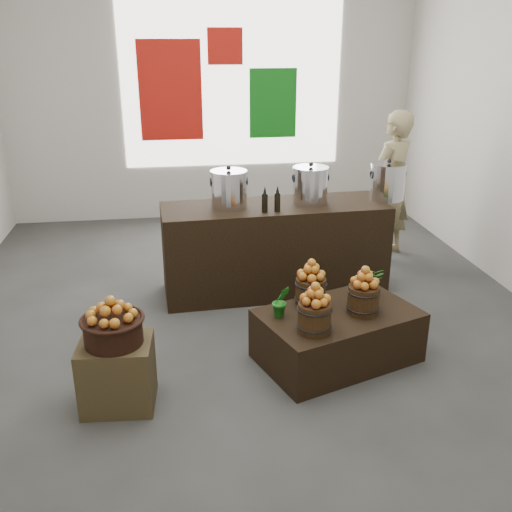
{
  "coord_description": "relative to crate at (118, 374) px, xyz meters",
  "views": [
    {
      "loc": [
        -0.63,
        -5.11,
        2.65
      ],
      "look_at": [
        0.07,
        -0.4,
        0.8
      ],
      "focal_mm": 40.0,
      "sensor_mm": 36.0,
      "label": 1
    }
  ],
  "objects": [
    {
      "name": "ground",
      "position": [
        1.12,
        1.32,
        -0.27
      ],
      "size": [
        7.0,
        7.0,
        0.0
      ],
      "primitive_type": "plane",
      "color": "#3E3E3B",
      "rests_on": "ground"
    },
    {
      "name": "back_wall",
      "position": [
        1.12,
        4.82,
        1.73
      ],
      "size": [
        6.0,
        0.04,
        4.0
      ],
      "primitive_type": "cube",
      "color": "#BBB6AC",
      "rests_on": "ground"
    },
    {
      "name": "back_opening",
      "position": [
        1.42,
        4.8,
        1.73
      ],
      "size": [
        3.2,
        0.02,
        2.4
      ],
      "primitive_type": "cube",
      "color": "white",
      "rests_on": "back_wall"
    },
    {
      "name": "deco_red_left",
      "position": [
        0.52,
        4.79,
        1.63
      ],
      "size": [
        0.9,
        0.04,
        1.4
      ],
      "primitive_type": "cube",
      "color": "#B8160E",
      "rests_on": "back_wall"
    },
    {
      "name": "deco_green_right",
      "position": [
        2.02,
        4.79,
        1.43
      ],
      "size": [
        0.7,
        0.04,
        1.0
      ],
      "primitive_type": "cube",
      "color": "#0F6514",
      "rests_on": "back_wall"
    },
    {
      "name": "deco_red_upper",
      "position": [
        1.32,
        4.79,
        2.23
      ],
      "size": [
        0.5,
        0.04,
        0.5
      ],
      "primitive_type": "cube",
      "color": "#B8160E",
      "rests_on": "back_wall"
    },
    {
      "name": "crate",
      "position": [
        0.0,
        0.0,
        0.0
      ],
      "size": [
        0.56,
        0.47,
        0.53
      ],
      "primitive_type": "cube",
      "rotation": [
        0.0,
        0.0,
        -0.07
      ],
      "color": "#4D3F24",
      "rests_on": "ground"
    },
    {
      "name": "wicker_basket",
      "position": [
        0.0,
        0.0,
        0.36
      ],
      "size": [
        0.43,
        0.43,
        0.19
      ],
      "primitive_type": "cylinder",
      "color": "black",
      "rests_on": "crate"
    },
    {
      "name": "apples_in_basket",
      "position": [
        0.0,
        0.0,
        0.55
      ],
      "size": [
        0.33,
        0.33,
        0.18
      ],
      "primitive_type": null,
      "color": "maroon",
      "rests_on": "wicker_basket"
    },
    {
      "name": "display_table",
      "position": [
        1.82,
        0.39,
        -0.04
      ],
      "size": [
        1.51,
        1.2,
        0.45
      ],
      "primitive_type": "cube",
      "rotation": [
        0.0,
        0.0,
        0.34
      ],
      "color": "black",
      "rests_on": "ground"
    },
    {
      "name": "apple_bucket_front_left",
      "position": [
        1.53,
        0.1,
        0.31
      ],
      "size": [
        0.26,
        0.26,
        0.24
      ],
      "primitive_type": "cylinder",
      "color": "#3B2710",
      "rests_on": "display_table"
    },
    {
      "name": "apples_in_bucket_front_left",
      "position": [
        1.53,
        0.1,
        0.52
      ],
      "size": [
        0.2,
        0.2,
        0.18
      ],
      "primitive_type": null,
      "color": "maroon",
      "rests_on": "apple_bucket_front_left"
    },
    {
      "name": "apple_bucket_front_right",
      "position": [
        2.02,
        0.36,
        0.31
      ],
      "size": [
        0.26,
        0.26,
        0.24
      ],
      "primitive_type": "cylinder",
      "color": "#3B2710",
      "rests_on": "display_table"
    },
    {
      "name": "apples_in_bucket_front_right",
      "position": [
        2.02,
        0.36,
        0.52
      ],
      "size": [
        0.2,
        0.2,
        0.18
      ],
      "primitive_type": null,
      "color": "maroon",
      "rests_on": "apple_bucket_front_right"
    },
    {
      "name": "apple_bucket_rear",
      "position": [
        1.62,
        0.58,
        0.31
      ],
      "size": [
        0.26,
        0.26,
        0.24
      ],
      "primitive_type": "cylinder",
      "color": "#3B2710",
      "rests_on": "display_table"
    },
    {
      "name": "apples_in_bucket_rear",
      "position": [
        1.62,
        0.58,
        0.52
      ],
      "size": [
        0.2,
        0.2,
        0.18
      ],
      "primitive_type": null,
      "color": "maroon",
      "rests_on": "apple_bucket_rear"
    },
    {
      "name": "herb_garnish_right",
      "position": [
        2.16,
        0.65,
        0.34
      ],
      "size": [
        0.28,
        0.25,
        0.3
      ],
      "primitive_type": "imported",
      "rotation": [
        0.0,
        0.0,
        -0.06
      ],
      "color": "#176916",
      "rests_on": "display_table"
    },
    {
      "name": "herb_garnish_left",
      "position": [
        1.32,
        0.39,
        0.33
      ],
      "size": [
        0.17,
        0.14,
        0.28
      ],
      "primitive_type": "imported",
      "rotation": [
        0.0,
        0.0,
        0.14
      ],
      "color": "#176916",
      "rests_on": "display_table"
    },
    {
      "name": "counter",
      "position": [
        1.54,
        1.91,
        0.22
      ],
      "size": [
        2.42,
        0.88,
        0.98
      ],
      "primitive_type": "cube",
      "rotation": [
        0.0,
        0.0,
        0.05
      ],
      "color": "black",
      "rests_on": "ground"
    },
    {
      "name": "stock_pot_left",
      "position": [
        1.05,
        1.88,
        0.89
      ],
      "size": [
        0.37,
        0.37,
        0.37
      ],
      "primitive_type": "cylinder",
      "color": "silver",
      "rests_on": "counter"
    },
    {
      "name": "stock_pot_center",
      "position": [
        1.92,
        1.93,
        0.89
      ],
      "size": [
        0.37,
        0.37,
        0.37
      ],
      "primitive_type": "cylinder",
      "color": "silver",
      "rests_on": "counter"
    },
    {
      "name": "stock_pot_right",
      "position": [
        2.79,
        1.97,
        0.89
      ],
      "size": [
        0.37,
        0.37,
        0.37
      ],
      "primitive_type": "cylinder",
      "color": "silver",
      "rests_on": "counter"
    },
    {
      "name": "oil_cruets",
      "position": [
        1.55,
        1.67,
        0.84
      ],
      "size": [
        0.18,
        0.07,
        0.27
      ],
      "primitive_type": null,
      "rotation": [
        0.0,
        0.0,
        0.05
      ],
      "color": "black",
      "rests_on": "counter"
    },
    {
      "name": "shopper",
      "position": [
        3.16,
        2.79,
        0.65
      ],
      "size": [
        0.8,
        0.74,
        1.82
      ],
      "primitive_type": "imported",
      "rotation": [
        0.0,
        0.0,
        3.74
      ],
      "color": "#95875B",
      "rests_on": "ground"
    }
  ]
}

